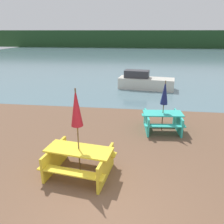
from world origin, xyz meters
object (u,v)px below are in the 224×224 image
(umbrella_navy, at_px, (165,93))
(umbrella_crimson, at_px, (76,108))
(picnic_table_yellow, at_px, (79,159))
(boat, at_px, (144,82))
(picnic_table_teal, at_px, (162,120))

(umbrella_navy, height_order, umbrella_crimson, umbrella_crimson)
(picnic_table_yellow, height_order, boat, boat)
(picnic_table_teal, bearing_deg, umbrella_navy, 90.00)
(picnic_table_yellow, distance_m, picnic_table_teal, 4.12)
(umbrella_crimson, relative_size, boat, 0.64)
(picnic_table_teal, relative_size, boat, 0.42)
(umbrella_navy, distance_m, boat, 6.97)
(picnic_table_yellow, height_order, umbrella_crimson, umbrella_crimson)
(umbrella_navy, bearing_deg, picnic_table_yellow, -128.27)
(umbrella_navy, height_order, boat, umbrella_navy)
(picnic_table_teal, bearing_deg, umbrella_crimson, -128.27)
(picnic_table_yellow, relative_size, umbrella_navy, 0.97)
(picnic_table_yellow, height_order, picnic_table_teal, picnic_table_yellow)
(picnic_table_yellow, relative_size, umbrella_crimson, 0.80)
(boat, bearing_deg, umbrella_navy, -76.71)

